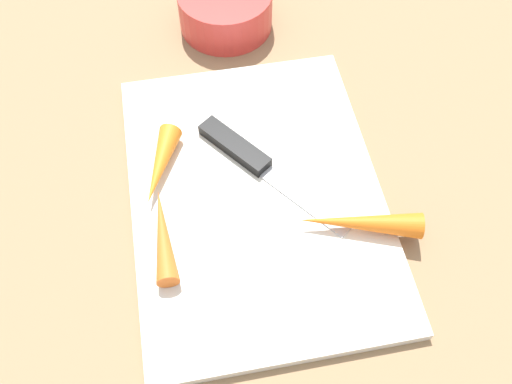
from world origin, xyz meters
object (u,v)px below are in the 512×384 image
Objects in this scene: cutting_board at (256,195)px; carrot_longest at (360,223)px; carrot_medium at (163,235)px; carrot_shortest at (160,166)px; small_bowl at (225,9)px; knife at (244,153)px.

cutting_board is 0.11m from carrot_longest.
carrot_medium reaches higher than cutting_board.
carrot_longest is 1.29× the size of carrot_shortest.
carrot_longest is 0.34m from small_bowl.
small_bowl is (-0.23, 0.11, 0.00)m from carrot_shortest.
carrot_longest is at bearing 80.91° from carrot_shortest.
cutting_board is 3.01× the size of small_bowl.
knife reaches higher than cutting_board.
carrot_shortest is at bearing -123.79° from knife.
carrot_shortest is at bearing -114.15° from cutting_board.
knife is at bearing -3.91° from small_bowl.
knife is at bearing -174.40° from cutting_board.
cutting_board is 3.82× the size of carrot_shortest.
carrot_shortest is at bearing -3.46° from carrot_medium.
knife is (-0.05, -0.00, 0.01)m from cutting_board.
knife is 1.67× the size of carrot_medium.
cutting_board is 2.97× the size of carrot_longest.
knife is 0.13m from carrot_medium.
carrot_longest is at bearing 3.85° from knife.
carrot_shortest is (-0.10, -0.19, -0.00)m from carrot_longest.
carrot_medium is at bearing -84.82° from knife.
carrot_longest reaches higher than cutting_board.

